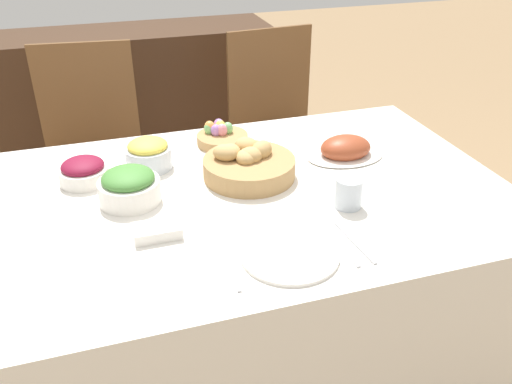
{
  "coord_description": "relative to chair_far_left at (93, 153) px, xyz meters",
  "views": [
    {
      "loc": [
        -0.39,
        -1.37,
        1.55
      ],
      "look_at": [
        0.02,
        -0.08,
        0.78
      ],
      "focal_mm": 38.0,
      "sensor_mm": 36.0,
      "label": 1
    }
  ],
  "objects": [
    {
      "name": "drinking_cup",
      "position": [
        0.69,
        -1.05,
        0.26
      ],
      "size": [
        0.08,
        0.08,
        0.09
      ],
      "color": "silver",
      "rests_on": "dining_table"
    },
    {
      "name": "beet_salad_bowl",
      "position": [
        -0.02,
        -0.67,
        0.25
      ],
      "size": [
        0.15,
        0.15,
        0.08
      ],
      "color": "silver",
      "rests_on": "dining_table"
    },
    {
      "name": "spoon",
      "position": [
        0.63,
        -1.23,
        0.21
      ],
      "size": [
        0.02,
        0.19,
        0.0
      ],
      "rotation": [
        0.0,
        0.0,
        0.08
      ],
      "color": "#B7B7BC",
      "rests_on": "dining_table"
    },
    {
      "name": "green_salad_bowl",
      "position": [
        0.1,
        -0.83,
        0.26
      ],
      "size": [
        0.18,
        0.18,
        0.1
      ],
      "color": "silver",
      "rests_on": "dining_table"
    },
    {
      "name": "dining_table",
      "position": [
        0.43,
        -0.88,
        -0.16
      ],
      "size": [
        1.63,
        1.04,
        0.74
      ],
      "color": "white",
      "rests_on": "ground"
    },
    {
      "name": "dinner_plate",
      "position": [
        0.45,
        -1.23,
        0.22
      ],
      "size": [
        0.25,
        0.25,
        0.01
      ],
      "color": "silver",
      "rests_on": "dining_table"
    },
    {
      "name": "butter_dish",
      "position": [
        0.15,
        -1.04,
        0.23
      ],
      "size": [
        0.13,
        0.08,
        0.03
      ],
      "color": "silver",
      "rests_on": "dining_table"
    },
    {
      "name": "ground_plane",
      "position": [
        0.43,
        -0.88,
        -0.53
      ],
      "size": [
        12.0,
        12.0,
        0.0
      ],
      "primitive_type": "plane",
      "color": "#937551"
    },
    {
      "name": "chair_far_right",
      "position": [
        0.86,
        0.0,
        0.0
      ],
      "size": [
        0.46,
        0.46,
        0.98
      ],
      "rotation": [
        0.0,
        0.0,
        0.09
      ],
      "color": "brown",
      "rests_on": "ground"
    },
    {
      "name": "sideboard",
      "position": [
        0.29,
        0.72,
        -0.09
      ],
      "size": [
        1.48,
        0.44,
        0.88
      ],
      "color": "#3D2616",
      "rests_on": "ground"
    },
    {
      "name": "chair_far_left",
      "position": [
        0.0,
        0.0,
        0.0
      ],
      "size": [
        0.46,
        0.46,
        0.98
      ],
      "rotation": [
        0.0,
        0.0,
        -0.11
      ],
      "color": "brown",
      "rests_on": "ground"
    },
    {
      "name": "egg_basket",
      "position": [
        0.45,
        -0.51,
        0.24
      ],
      "size": [
        0.18,
        0.18,
        0.08
      ],
      "color": "#AD8451",
      "rests_on": "dining_table"
    },
    {
      "name": "fork",
      "position": [
        0.3,
        -1.23,
        0.21
      ],
      "size": [
        0.02,
        0.19,
        0.0
      ],
      "rotation": [
        0.0,
        0.0,
        -0.08
      ],
      "color": "#B7B7BC",
      "rests_on": "dining_table"
    },
    {
      "name": "ham_platter",
      "position": [
        0.83,
        -0.75,
        0.24
      ],
      "size": [
        0.27,
        0.19,
        0.08
      ],
      "color": "silver",
      "rests_on": "dining_table"
    },
    {
      "name": "bread_basket",
      "position": [
        0.47,
        -0.79,
        0.25
      ],
      "size": [
        0.29,
        0.29,
        0.11
      ],
      "color": "#AD8451",
      "rests_on": "dining_table"
    },
    {
      "name": "pineapple_bowl",
      "position": [
        0.18,
        -0.63,
        0.26
      ],
      "size": [
        0.15,
        0.15,
        0.1
      ],
      "color": "silver",
      "rests_on": "dining_table"
    },
    {
      "name": "knife",
      "position": [
        0.6,
        -1.23,
        0.21
      ],
      "size": [
        0.02,
        0.19,
        0.0
      ],
      "rotation": [
        0.0,
        0.0,
        -0.08
      ],
      "color": "#B7B7BC",
      "rests_on": "dining_table"
    }
  ]
}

